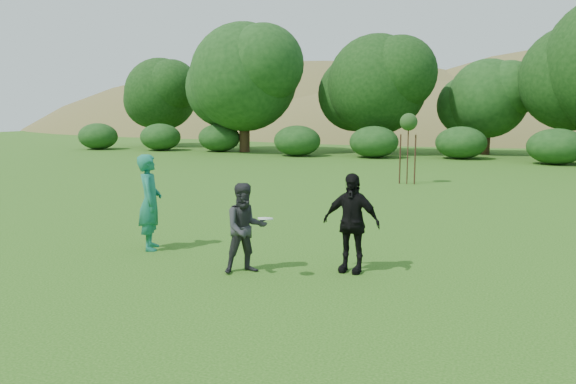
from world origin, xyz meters
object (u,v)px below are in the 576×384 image
object	(u,v)px
player_black	(351,223)
sapling	(409,124)
player_teal	(150,202)
player_grey	(245,228)

from	to	relation	value
player_black	sapling	xyz separation A→B (m)	(-1.25, 12.89, 1.50)
player_black	sapling	distance (m)	13.04
player_teal	sapling	distance (m)	13.32
player_teal	player_black	xyz separation A→B (m)	(4.45, -0.04, -0.10)
sapling	player_teal	bearing A→B (deg)	-103.99
player_teal	sapling	size ratio (longest dim) A/B	0.72
player_teal	player_black	bearing A→B (deg)	-121.27
player_teal	player_grey	size ratio (longest dim) A/B	1.23
player_grey	sapling	distance (m)	13.78
player_grey	player_black	world-z (taller)	player_black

